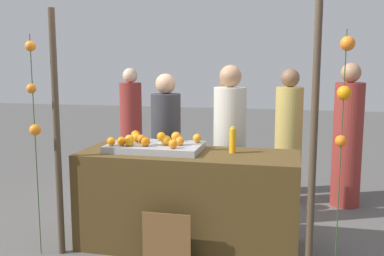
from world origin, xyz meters
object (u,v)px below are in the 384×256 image
orange_1 (161,136)px  juice_bottle (233,141)px  chalkboard_sign (167,242)px  vendor_right (229,152)px  orange_0 (141,139)px  stall_counter (188,200)px  vendor_left (166,152)px

orange_1 → juice_bottle: 0.71m
chalkboard_sign → vendor_right: bearing=73.4°
orange_1 → chalkboard_sign: orange_1 is taller
orange_0 → chalkboard_sign: 1.00m
stall_counter → vendor_left: size_ratio=1.26×
orange_0 → vendor_left: bearing=84.3°
vendor_left → orange_0: bearing=-95.7°
orange_1 → vendor_left: bearing=100.7°
orange_0 → juice_bottle: size_ratio=0.32×
vendor_left → vendor_right: 0.68m
orange_1 → vendor_left: size_ratio=0.05×
juice_bottle → chalkboard_sign: bearing=-128.4°
stall_counter → vendor_right: size_ratio=1.19×
chalkboard_sign → orange_0: bearing=125.6°
orange_0 → vendor_right: vendor_right is taller
juice_bottle → chalkboard_sign: size_ratio=0.48×
vendor_left → vendor_right: size_ratio=0.95×
orange_0 → vendor_left: (0.06, 0.60, -0.25)m
stall_counter → chalkboard_sign: stall_counter is taller
juice_bottle → vendor_left: 1.01m
orange_0 → vendor_right: size_ratio=0.05×
stall_counter → vendor_right: vendor_right is taller
orange_1 → chalkboard_sign: (0.25, -0.70, -0.74)m
juice_bottle → vendor_left: size_ratio=0.15×
stall_counter → orange_1: orange_1 is taller
stall_counter → vendor_left: bearing=121.1°
orange_0 → orange_1: (0.15, 0.15, 0.00)m
stall_counter → orange_1: size_ratio=23.41×
vendor_left → orange_1: bearing=-79.3°
vendor_right → orange_0: bearing=-140.9°
stall_counter → juice_bottle: bearing=10.6°
stall_counter → vendor_left: (-0.40, 0.66, 0.29)m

